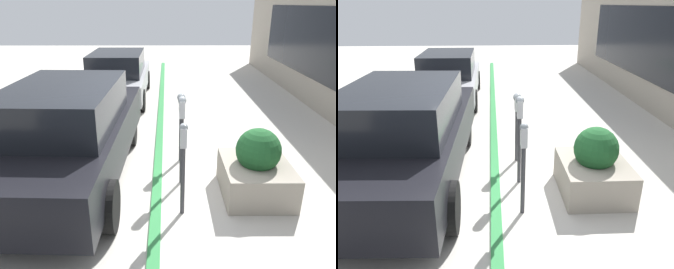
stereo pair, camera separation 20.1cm
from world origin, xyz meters
The scene contains 8 objects.
ground_plane centered at (0.00, 0.00, 0.00)m, with size 40.00×40.00×0.00m, color beige.
curb_strip centered at (0.00, 0.08, 0.02)m, with size 24.50×0.16×0.04m.
parking_meter_nearest centered at (-0.84, -0.31, 0.94)m, with size 0.14×0.12×1.43m.
parking_meter_second centered at (0.06, -0.34, 1.08)m, with size 0.16×0.14×1.55m.
parking_meter_middle centered at (0.92, -0.36, 0.96)m, with size 0.19×0.16×1.38m.
planter_box centered at (-0.31, -1.52, 0.44)m, with size 1.25×1.06×1.13m.
parked_car_middle centered at (0.20, 1.56, 0.90)m, with size 4.82×2.03×1.74m.
parked_car_rear centered at (5.43, 1.45, 0.78)m, with size 4.39×1.83×1.52m.
Camera 2 is at (-4.96, 0.12, 2.92)m, focal length 35.00 mm.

